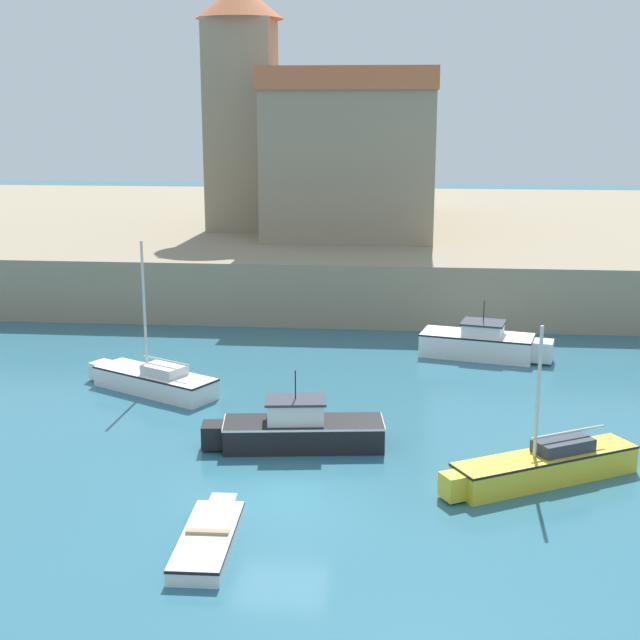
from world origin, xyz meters
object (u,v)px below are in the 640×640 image
at_px(motorboat_black_4, 298,429).
at_px(sailboat_white_5, 153,379).
at_px(motorboat_white_2, 482,343).
at_px(sailboat_yellow_1, 544,465).
at_px(church, 341,143).
at_px(dinghy_white_6, 209,538).

height_order(motorboat_black_4, sailboat_white_5, sailboat_white_5).
bearing_deg(sailboat_white_5, motorboat_white_2, 25.26).
relative_size(sailboat_yellow_1, motorboat_white_2, 1.04).
relative_size(motorboat_white_2, church, 0.31).
xyz_separation_m(motorboat_black_4, church, (-0.87, 29.72, 7.51)).
xyz_separation_m(motorboat_white_2, church, (-7.35, 18.89, 7.49)).
height_order(motorboat_white_2, dinghy_white_6, motorboat_white_2).
xyz_separation_m(dinghy_white_6, church, (0.51, 36.28, 7.87)).
relative_size(motorboat_white_2, sailboat_white_5, 1.00).
relative_size(sailboat_yellow_1, church, 0.32).
xyz_separation_m(sailboat_yellow_1, motorboat_white_2, (-0.72, 12.75, 0.12)).
relative_size(motorboat_white_2, motorboat_black_4, 0.98).
height_order(sailboat_yellow_1, sailboat_white_5, sailboat_white_5).
bearing_deg(motorboat_white_2, sailboat_white_5, -154.74).
bearing_deg(church, motorboat_white_2, -68.75).
xyz_separation_m(motorboat_white_2, sailboat_white_5, (-12.48, -5.89, -0.14)).
xyz_separation_m(motorboat_white_2, motorboat_black_4, (-6.48, -10.84, -0.03)).
distance_m(sailboat_white_5, dinghy_white_6, 12.40).
bearing_deg(church, sailboat_yellow_1, -75.69).
bearing_deg(motorboat_black_4, sailboat_yellow_1, -14.84).
height_order(sailboat_yellow_1, motorboat_black_4, sailboat_yellow_1).
bearing_deg(sailboat_yellow_1, church, 104.31).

